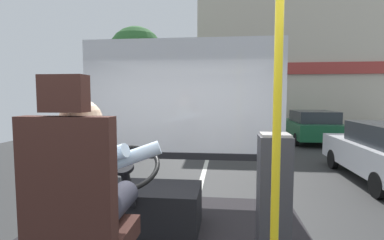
{
  "coord_description": "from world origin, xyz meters",
  "views": [
    {
      "loc": [
        0.52,
        -1.93,
        2.03
      ],
      "look_at": [
        0.14,
        1.51,
        1.74
      ],
      "focal_mm": 27.34,
      "sensor_mm": 36.0,
      "label": 1
    }
  ],
  "objects_px": {
    "fare_box": "(274,196)",
    "steering_console": "(141,206)",
    "handrail_pole": "(277,136)",
    "driver_seat": "(79,220)",
    "bus_driver": "(89,182)",
    "parked_car_blue": "(283,118)",
    "parked_car_green": "(312,126)"
  },
  "relations": [
    {
      "from": "fare_box",
      "to": "steering_console",
      "type": "bearing_deg",
      "value": 164.15
    },
    {
      "from": "steering_console",
      "to": "handrail_pole",
      "type": "relative_size",
      "value": 0.53
    },
    {
      "from": "driver_seat",
      "to": "fare_box",
      "type": "xyz_separation_m",
      "value": [
        1.16,
        0.82,
        -0.1
      ]
    },
    {
      "from": "bus_driver",
      "to": "parked_car_blue",
      "type": "xyz_separation_m",
      "value": [
        4.43,
        17.15,
        -0.86
      ]
    },
    {
      "from": "fare_box",
      "to": "parked_car_green",
      "type": "distance_m",
      "value": 11.55
    },
    {
      "from": "steering_console",
      "to": "parked_car_blue",
      "type": "relative_size",
      "value": 0.28
    },
    {
      "from": "handrail_pole",
      "to": "fare_box",
      "type": "distance_m",
      "value": 0.93
    },
    {
      "from": "bus_driver",
      "to": "handrail_pole",
      "type": "relative_size",
      "value": 0.36
    },
    {
      "from": "steering_console",
      "to": "fare_box",
      "type": "xyz_separation_m",
      "value": [
        1.16,
        -0.33,
        0.26
      ]
    },
    {
      "from": "driver_seat",
      "to": "parked_car_green",
      "type": "relative_size",
      "value": 0.35
    },
    {
      "from": "bus_driver",
      "to": "fare_box",
      "type": "distance_m",
      "value": 1.37
    },
    {
      "from": "handrail_pole",
      "to": "parked_car_blue",
      "type": "distance_m",
      "value": 17.56
    },
    {
      "from": "handrail_pole",
      "to": "parked_car_blue",
      "type": "relative_size",
      "value": 0.54
    },
    {
      "from": "driver_seat",
      "to": "parked_car_green",
      "type": "bearing_deg",
      "value": 68.68
    },
    {
      "from": "bus_driver",
      "to": "handrail_pole",
      "type": "height_order",
      "value": "handrail_pole"
    },
    {
      "from": "handrail_pole",
      "to": "parked_car_green",
      "type": "bearing_deg",
      "value": 73.05
    },
    {
      "from": "parked_car_blue",
      "to": "bus_driver",
      "type": "bearing_deg",
      "value": -104.47
    },
    {
      "from": "bus_driver",
      "to": "fare_box",
      "type": "xyz_separation_m",
      "value": [
        1.16,
        0.69,
        -0.27
      ]
    },
    {
      "from": "parked_car_blue",
      "to": "fare_box",
      "type": "bearing_deg",
      "value": -101.24
    },
    {
      "from": "steering_console",
      "to": "handrail_pole",
      "type": "distance_m",
      "value": 1.69
    },
    {
      "from": "driver_seat",
      "to": "parked_car_blue",
      "type": "height_order",
      "value": "driver_seat"
    },
    {
      "from": "steering_console",
      "to": "parked_car_green",
      "type": "bearing_deg",
      "value": 66.63
    },
    {
      "from": "parked_car_green",
      "to": "parked_car_blue",
      "type": "height_order",
      "value": "parked_car_green"
    },
    {
      "from": "fare_box",
      "to": "driver_seat",
      "type": "bearing_deg",
      "value": -144.69
    },
    {
      "from": "driver_seat",
      "to": "fare_box",
      "type": "relative_size",
      "value": 1.4
    },
    {
      "from": "parked_car_green",
      "to": "parked_car_blue",
      "type": "relative_size",
      "value": 1.0
    },
    {
      "from": "driver_seat",
      "to": "handrail_pole",
      "type": "xyz_separation_m",
      "value": [
        1.04,
        0.09,
        0.46
      ]
    },
    {
      "from": "fare_box",
      "to": "handrail_pole",
      "type": "bearing_deg",
      "value": -99.1
    },
    {
      "from": "driver_seat",
      "to": "steering_console",
      "type": "distance_m",
      "value": 1.2
    },
    {
      "from": "driver_seat",
      "to": "parked_car_blue",
      "type": "bearing_deg",
      "value": 75.63
    },
    {
      "from": "handrail_pole",
      "to": "fare_box",
      "type": "bearing_deg",
      "value": 80.9
    },
    {
      "from": "steering_console",
      "to": "parked_car_green",
      "type": "xyz_separation_m",
      "value": [
        4.62,
        10.68,
        -0.29
      ]
    }
  ]
}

